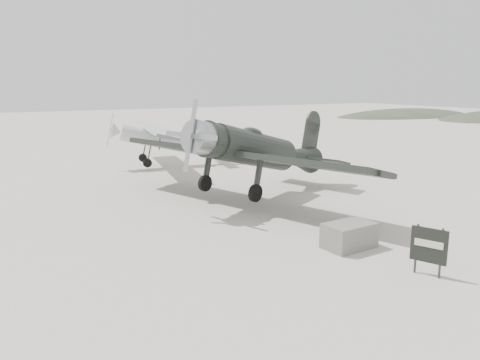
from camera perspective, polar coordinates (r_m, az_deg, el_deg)
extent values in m
plane|color=#A29C90|center=(17.41, 7.71, -5.61)|extent=(160.00, 160.00, 0.00)
ellipsoid|color=#323A2A|center=(80.41, 19.64, 7.39)|extent=(32.00, 16.00, 5.20)
cylinder|color=black|center=(20.60, 1.57, 3.69)|extent=(4.91, 3.00, 1.49)
cone|color=black|center=(23.38, 7.07, 4.70)|extent=(3.07, 2.25, 1.38)
cylinder|color=#AFB1B4|center=(18.24, -4.94, 2.61)|extent=(1.35, 1.57, 1.32)
cone|color=#AFB1B4|center=(17.81, -6.42, 2.36)|extent=(0.55, 0.69, 0.60)
cube|color=#AFB1B4|center=(17.86, -6.24, 2.39)|extent=(0.13, 0.20, 2.76)
ellipsoid|color=black|center=(20.35, 1.19, 5.47)|extent=(1.35, 1.08, 0.49)
cube|color=black|center=(20.09, 0.21, 2.42)|extent=(6.47, 12.75, 0.23)
cube|color=black|center=(24.08, 8.21, 5.00)|extent=(2.63, 4.60, 0.11)
cube|color=black|center=(24.13, 8.49, 7.16)|extent=(1.24, 0.54, 1.91)
cylinder|color=black|center=(19.17, 2.62, -2.50)|extent=(0.74, 0.41, 0.72)
cylinder|color=black|center=(21.03, -3.51, -1.23)|extent=(0.74, 0.41, 0.72)
cylinder|color=#333333|center=(19.01, 2.64, -0.41)|extent=(0.15, 0.15, 1.49)
cylinder|color=#333333|center=(20.88, -3.54, 0.68)|extent=(0.15, 0.15, 1.49)
cylinder|color=black|center=(24.37, 8.52, 3.86)|extent=(0.25, 0.16, 0.23)
cylinder|color=#AEB0B3|center=(29.51, -9.53, 4.87)|extent=(5.06, 1.89, 1.05)
cone|color=#AEB0B3|center=(30.23, -3.27, 5.17)|extent=(1.85, 1.23, 0.95)
cone|color=#AEB0B3|center=(29.19, -14.90, 4.57)|extent=(0.73, 1.07, 0.99)
cube|color=#AEB0B3|center=(29.16, -15.65, 4.52)|extent=(0.07, 0.14, 2.10)
cube|color=#AEB0B3|center=(29.38, -10.31, 5.98)|extent=(3.59, 10.64, 0.17)
cube|color=#AEB0B3|center=(30.35, -2.40, 5.30)|extent=(1.40, 3.34, 0.08)
cube|color=#AEB0B3|center=(30.32, -2.24, 6.47)|extent=(0.86, 0.22, 1.24)
cylinder|color=black|center=(28.57, -10.59, 1.68)|extent=(0.55, 0.22, 0.53)
cylinder|color=black|center=(30.62, -11.18, 2.32)|extent=(0.55, 0.22, 0.53)
cylinder|color=#333333|center=(28.49, -10.63, 2.75)|extent=(0.10, 0.10, 1.14)
cylinder|color=#333333|center=(30.54, -11.22, 3.32)|extent=(0.10, 0.10, 1.14)
cylinder|color=black|center=(30.45, -2.05, 4.69)|extent=(0.18, 0.10, 0.17)
cube|color=#615F5A|center=(15.37, 13.16, -6.60)|extent=(1.68, 1.12, 0.81)
cylinder|color=#333333|center=(13.71, 23.30, -8.24)|extent=(0.09, 0.09, 1.40)
cylinder|color=#333333|center=(13.86, 20.70, -7.83)|extent=(0.09, 0.09, 1.40)
cube|color=black|center=(13.73, 22.04, -7.40)|extent=(0.45, 0.91, 0.97)
cube|color=beige|center=(13.68, 22.02, -7.23)|extent=(0.32, 0.69, 0.19)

